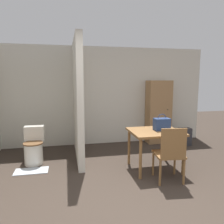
{
  "coord_description": "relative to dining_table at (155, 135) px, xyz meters",
  "views": [
    {
      "loc": [
        -0.82,
        -2.26,
        1.67
      ],
      "look_at": [
        0.01,
        1.61,
        1.08
      ],
      "focal_mm": 35.0,
      "sensor_mm": 36.0,
      "label": 1
    }
  ],
  "objects": [
    {
      "name": "wooden_cabinet",
      "position": [
        0.8,
        1.68,
        0.18
      ],
      "size": [
        0.61,
        0.41,
        1.65
      ],
      "color": "#997047",
      "rests_on": "ground_plane"
    },
    {
      "name": "toilet",
      "position": [
        -2.26,
        0.8,
        -0.33
      ],
      "size": [
        0.39,
        0.53,
        0.72
      ],
      "color": "silver",
      "rests_on": "ground_plane"
    },
    {
      "name": "dining_table",
      "position": [
        0.0,
        0.0,
        0.0
      ],
      "size": [
        0.92,
        0.8,
        0.74
      ],
      "color": "brown",
      "rests_on": "ground_plane"
    },
    {
      "name": "space_heater",
      "position": [
        1.36,
        1.27,
        -0.42
      ],
      "size": [
        0.3,
        0.21,
        0.45
      ],
      "color": "#2D2D33",
      "rests_on": "ground_plane"
    },
    {
      "name": "ground_plane",
      "position": [
        -0.78,
        -1.41,
        -0.65
      ],
      "size": [
        16.0,
        16.0,
        0.0
      ],
      "primitive_type": "plane",
      "color": "#382D26"
    },
    {
      "name": "bath_mat",
      "position": [
        -2.26,
        0.37,
        -0.64
      ],
      "size": [
        0.6,
        0.31,
        0.01
      ],
      "color": "#B2BCC6",
      "rests_on": "ground_plane"
    },
    {
      "name": "handbag",
      "position": [
        0.13,
        0.02,
        0.21
      ],
      "size": [
        0.29,
        0.18,
        0.31
      ],
      "color": "navy",
      "rests_on": "dining_table"
    },
    {
      "name": "partition_wall",
      "position": [
        -1.35,
        1.0,
        0.6
      ],
      "size": [
        0.12,
        1.79,
        2.5
      ],
      "color": "beige",
      "rests_on": "ground_plane"
    },
    {
      "name": "wooden_chair",
      "position": [
        0.03,
        -0.54,
        -0.14
      ],
      "size": [
        0.5,
        0.5,
        0.93
      ],
      "rotation": [
        0.0,
        0.0,
        -0.11
      ],
      "color": "brown",
      "rests_on": "ground_plane"
    },
    {
      "name": "wall_back",
      "position": [
        -0.78,
        1.95,
        0.6
      ],
      "size": [
        5.76,
        0.12,
        2.5
      ],
      "color": "beige",
      "rests_on": "ground_plane"
    }
  ]
}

